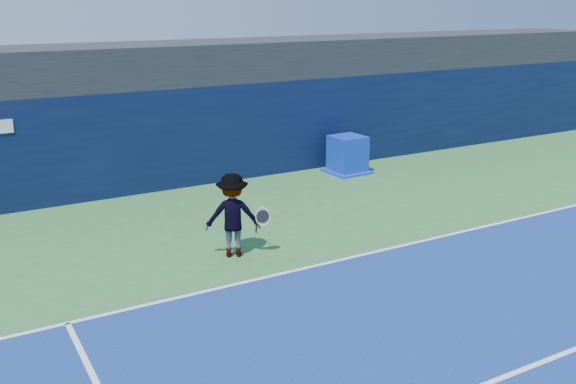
# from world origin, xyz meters

# --- Properties ---
(ground) EXTENTS (80.00, 80.00, 0.00)m
(ground) POSITION_xyz_m (0.00, 0.00, 0.00)
(ground) COLOR #327134
(ground) RESTS_ON ground
(baseline) EXTENTS (24.00, 0.10, 0.01)m
(baseline) POSITION_xyz_m (0.00, 3.00, 0.01)
(baseline) COLOR white
(baseline) RESTS_ON ground
(stadium_band) EXTENTS (36.00, 3.00, 1.20)m
(stadium_band) POSITION_xyz_m (0.00, 11.50, 3.60)
(stadium_band) COLOR black
(stadium_band) RESTS_ON back_wall_assembly
(back_wall_assembly) EXTENTS (36.00, 1.03, 3.00)m
(back_wall_assembly) POSITION_xyz_m (-0.00, 10.50, 1.50)
(back_wall_assembly) COLOR #091334
(back_wall_assembly) RESTS_ON ground
(equipment_cart) EXTENTS (1.32, 1.32, 1.22)m
(equipment_cart) POSITION_xyz_m (5.15, 9.06, 0.55)
(equipment_cart) COLOR #0C2CB3
(equipment_cart) RESTS_ON ground
(tennis_player) EXTENTS (1.46, 1.13, 1.89)m
(tennis_player) POSITION_xyz_m (-1.10, 4.43, 0.94)
(tennis_player) COLOR silver
(tennis_player) RESTS_ON ground
(tennis_ball) EXTENTS (0.08, 0.08, 0.08)m
(tennis_ball) POSITION_xyz_m (-0.43, 4.41, 0.77)
(tennis_ball) COLOR #C8F21A
(tennis_ball) RESTS_ON ground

